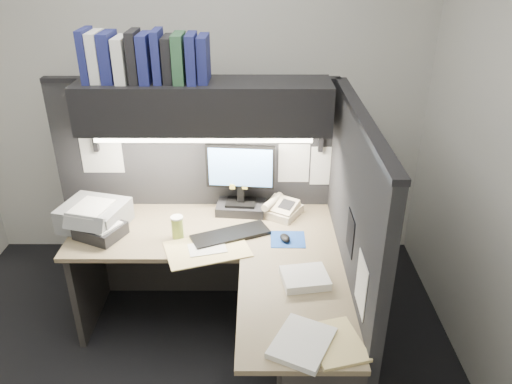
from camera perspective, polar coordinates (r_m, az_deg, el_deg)
floor at (r=3.31m, az=-8.24°, el=-20.27°), size 3.50×3.50×0.00m
wall_back at (r=3.89m, az=-6.63°, el=10.95°), size 3.50×0.04×2.70m
partition_back at (r=3.56m, az=-6.65°, el=-0.17°), size 1.90×0.06×1.60m
partition_right at (r=2.94m, az=10.59°, el=-6.91°), size 0.06×1.50×1.60m
desk at (r=2.96m, az=-0.38°, el=-14.72°), size 1.70×1.53×0.73m
overhead_shelf at (r=3.12m, az=-5.93°, el=9.80°), size 1.55×0.34×0.30m
task_light_tube at (r=3.04m, az=-6.03°, el=5.96°), size 1.32×0.04×0.04m
monitor at (r=3.35m, az=-1.76°, el=0.64°), size 0.46×0.23×0.49m
keyboard at (r=3.17m, az=-2.94°, el=-4.91°), size 0.52×0.35×0.02m
mousepad at (r=3.14m, az=3.65°, el=-5.42°), size 0.22×0.20×0.00m
mouse at (r=3.12m, az=3.33°, el=-5.26°), size 0.09×0.11×0.03m
telephone at (r=3.39m, az=2.97°, el=-1.94°), size 0.30×0.31×0.09m
coffee_cup at (r=3.17m, az=-8.97°, el=-4.06°), size 0.08×0.08×0.14m
printer at (r=3.41m, az=-17.99°, el=-2.56°), size 0.46×0.42×0.16m
notebook_stack at (r=3.30m, az=-17.35°, el=-4.22°), size 0.34×0.32×0.08m
open_folder at (r=3.06m, az=-5.59°, el=-6.52°), size 0.57×0.46×0.01m
paper_stack_a at (r=2.79m, az=5.61°, el=-9.76°), size 0.28×0.25×0.05m
paper_stack_b at (r=2.42m, az=5.29°, el=-16.78°), size 0.35×0.38×0.03m
manila_stack at (r=2.45m, az=9.11°, el=-16.62°), size 0.30×0.34×0.02m
binder_row at (r=3.10m, az=-12.62°, el=14.77°), size 0.74×0.25×0.30m
pinned_papers at (r=3.09m, az=-0.40°, el=0.88°), size 1.76×1.31×0.51m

